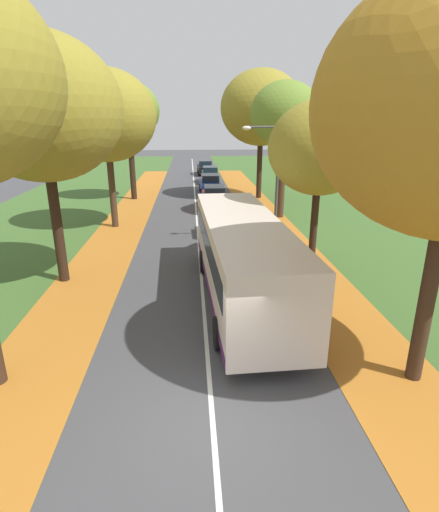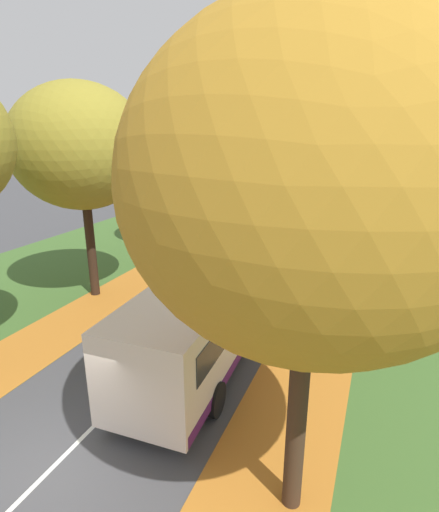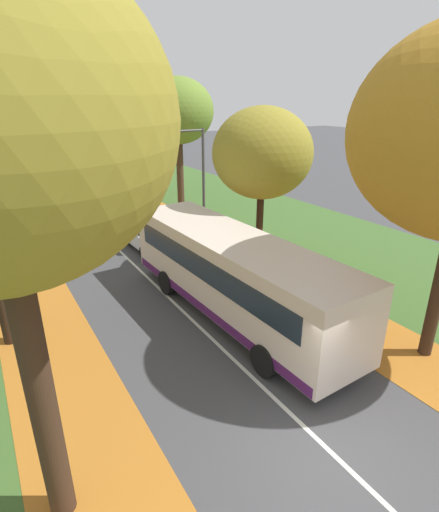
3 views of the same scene
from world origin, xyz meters
TOP-DOWN VIEW (x-y plane):
  - ground_plane at (0.00, 0.00)m, footprint 160.00×160.00m
  - grass_verge_left at (-9.20, 20.00)m, footprint 12.00×90.00m
  - leaf_litter_left at (-4.60, 14.00)m, footprint 2.80×60.00m
  - grass_verge_right at (9.20, 20.00)m, footprint 12.00×90.00m
  - leaf_litter_right at (4.60, 14.00)m, footprint 2.80×60.00m
  - road_centre_line at (0.00, 20.00)m, footprint 0.12×80.00m
  - tree_left_near at (-5.62, 8.44)m, footprint 5.79×5.79m
  - tree_left_mid at (-5.02, 17.00)m, footprint 5.66×5.66m
  - tree_left_far at (-5.01, 25.92)m, footprint 4.82×4.82m
  - tree_right_near at (4.99, 9.43)m, footprint 4.28×4.28m
  - tree_right_mid at (5.61, 18.77)m, footprint 4.34×4.34m
  - tree_right_far at (5.30, 25.73)m, footprint 6.40×6.40m
  - streetlamp_right at (3.67, 12.81)m, footprint 1.89×0.28m
  - bus at (1.42, 6.13)m, footprint 2.95×10.49m
  - car_white_lead at (1.41, 14.27)m, footprint 1.91×4.26m
  - car_red_following at (1.36, 21.82)m, footprint 1.84×4.23m
  - car_blue_third_in_line at (1.36, 28.21)m, footprint 1.85×4.24m
  - car_green_fourth_in_line at (1.69, 34.30)m, footprint 1.87×4.25m
  - car_black_trailing at (1.41, 40.67)m, footprint 1.86×4.24m

SIDE VIEW (x-z plane):
  - ground_plane at x=0.00m, z-range 0.00..0.00m
  - road_centre_line at x=0.00m, z-range 0.00..0.01m
  - grass_verge_left at x=-9.20m, z-range 0.00..0.01m
  - grass_verge_right at x=9.20m, z-range 0.00..0.01m
  - leaf_litter_left at x=-4.60m, z-range 0.01..0.01m
  - leaf_litter_right at x=4.60m, z-range 0.01..0.01m
  - car_white_lead at x=1.41m, z-range 0.00..1.62m
  - car_red_following at x=1.36m, z-range 0.00..1.62m
  - car_blue_third_in_line at x=1.36m, z-range 0.00..1.62m
  - car_green_fourth_in_line at x=1.69m, z-range 0.00..1.62m
  - car_black_trailing at x=1.41m, z-range 0.00..1.62m
  - bus at x=1.42m, z-range 0.21..3.19m
  - streetlamp_right at x=3.67m, z-range 0.74..6.74m
  - tree_right_near at x=4.99m, z-range 1.59..8.64m
  - tree_left_mid at x=-5.02m, z-range 1.93..10.91m
  - tree_right_mid at x=5.61m, z-range 2.26..10.79m
  - tree_left_near at x=-5.62m, z-range 2.00..11.23m
  - tree_left_far at x=-5.01m, z-range 2.31..11.35m
  - tree_right_far at x=5.30m, z-range 2.08..12.03m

